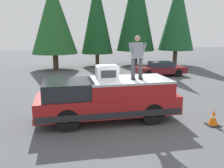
% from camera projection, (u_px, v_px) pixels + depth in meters
% --- Properties ---
extents(ground_plane, '(90.00, 90.00, 0.00)m').
position_uv_depth(ground_plane, '(123.00, 119.00, 9.57)').
color(ground_plane, '#4C4F51').
extents(pickup_truck, '(2.01, 5.54, 1.65)m').
position_uv_depth(pickup_truck, '(107.00, 99.00, 9.36)').
color(pickup_truck, maroon).
rests_on(pickup_truck, ground).
extents(compressor_unit, '(0.65, 0.84, 0.56)m').
position_uv_depth(compressor_unit, '(107.00, 72.00, 9.18)').
color(compressor_unit, silver).
rests_on(compressor_unit, pickup_truck).
extents(person_on_truck_bed, '(0.29, 0.72, 1.69)m').
position_uv_depth(person_on_truck_bed, '(137.00, 56.00, 9.04)').
color(person_on_truck_bed, '#333338').
rests_on(person_on_truck_bed, pickup_truck).
extents(parked_car_maroon, '(1.64, 4.10, 1.16)m').
position_uv_depth(parked_car_maroon, '(160.00, 69.00, 19.26)').
color(parked_car_maroon, maroon).
rests_on(parked_car_maroon, ground).
extents(traffic_cone, '(0.47, 0.47, 0.62)m').
position_uv_depth(traffic_cone, '(213.00, 118.00, 8.88)').
color(traffic_cone, black).
rests_on(traffic_cone, ground).
extents(conifer_far_left, '(3.75, 3.75, 9.14)m').
position_uv_depth(conifer_far_left, '(177.00, 14.00, 24.82)').
color(conifer_far_left, '#4C3826').
rests_on(conifer_far_left, ground).
extents(conifer_left, '(4.10, 4.10, 10.88)m').
position_uv_depth(conifer_left, '(136.00, 6.00, 24.89)').
color(conifer_left, '#4C3826').
rests_on(conifer_left, ground).
extents(conifer_center_left, '(3.33, 3.33, 9.11)m').
position_uv_depth(conifer_center_left, '(97.00, 16.00, 24.40)').
color(conifer_center_left, '#4C3826').
rests_on(conifer_center_left, ground).
extents(conifer_center_right, '(4.31, 4.31, 8.21)m').
position_uv_depth(conifer_center_right, '(54.00, 18.00, 22.00)').
color(conifer_center_right, '#4C3826').
rests_on(conifer_center_right, ground).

